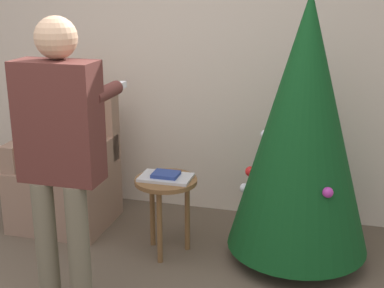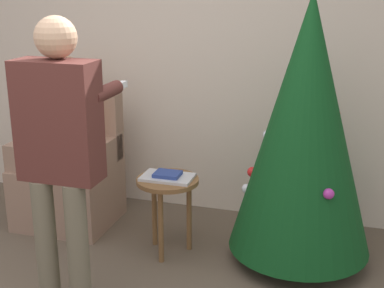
{
  "view_description": "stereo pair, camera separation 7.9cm",
  "coord_description": "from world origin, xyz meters",
  "px_view_note": "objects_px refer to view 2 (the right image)",
  "views": [
    {
      "loc": [
        1.15,
        -1.82,
        1.84
      ],
      "look_at": [
        0.38,
        1.03,
        0.93
      ],
      "focal_mm": 50.0,
      "sensor_mm": 36.0,
      "label": 1
    },
    {
      "loc": [
        1.23,
        -1.8,
        1.84
      ],
      "look_at": [
        0.38,
        1.03,
        0.93
      ],
      "focal_mm": 50.0,
      "sensor_mm": 36.0,
      "label": 2
    }
  ],
  "objects_px": {
    "armchair": "(70,177)",
    "person_seated": "(65,133)",
    "side_stool": "(168,191)",
    "person_standing": "(60,144)",
    "christmas_tree": "(305,126)"
  },
  "relations": [
    {
      "from": "armchair",
      "to": "side_stool",
      "type": "distance_m",
      "value": 0.95
    },
    {
      "from": "christmas_tree",
      "to": "armchair",
      "type": "xyz_separation_m",
      "value": [
        -1.79,
        0.14,
        -0.59
      ]
    },
    {
      "from": "armchair",
      "to": "person_standing",
      "type": "xyz_separation_m",
      "value": [
        0.59,
        -1.09,
        0.64
      ]
    },
    {
      "from": "person_seated",
      "to": "side_stool",
      "type": "xyz_separation_m",
      "value": [
        0.91,
        -0.25,
        -0.26
      ]
    },
    {
      "from": "christmas_tree",
      "to": "person_seated",
      "type": "height_order",
      "value": "christmas_tree"
    },
    {
      "from": "armchair",
      "to": "person_standing",
      "type": "height_order",
      "value": "person_standing"
    },
    {
      "from": "side_stool",
      "to": "christmas_tree",
      "type": "bearing_deg",
      "value": 8.89
    },
    {
      "from": "person_seated",
      "to": "side_stool",
      "type": "height_order",
      "value": "person_seated"
    },
    {
      "from": "person_standing",
      "to": "side_stool",
      "type": "xyz_separation_m",
      "value": [
        0.32,
        0.81,
        -0.54
      ]
    },
    {
      "from": "armchair",
      "to": "person_seated",
      "type": "bearing_deg",
      "value": -90.0
    },
    {
      "from": "armchair",
      "to": "side_stool",
      "type": "bearing_deg",
      "value": -17.09
    },
    {
      "from": "armchair",
      "to": "side_stool",
      "type": "relative_size",
      "value": 1.82
    },
    {
      "from": "christmas_tree",
      "to": "side_stool",
      "type": "xyz_separation_m",
      "value": [
        -0.88,
        -0.14,
        -0.49
      ]
    },
    {
      "from": "person_standing",
      "to": "christmas_tree",
      "type": "bearing_deg",
      "value": 38.34
    },
    {
      "from": "person_seated",
      "to": "side_stool",
      "type": "bearing_deg",
      "value": -15.68
    }
  ]
}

